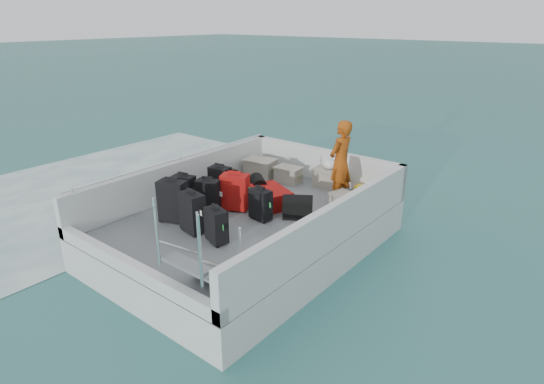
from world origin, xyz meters
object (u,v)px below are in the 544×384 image
Objects in this scene: suitcase_1 at (184,192)px; crate_1 at (288,175)px; suitcase_6 at (216,226)px; crate_3 at (346,204)px; crate_0 at (260,169)px; crate_2 at (329,178)px; suitcase_2 at (220,181)px; passenger at (340,162)px; suitcase_7 at (261,205)px; suitcase_3 at (192,213)px; suitcase_8 at (270,197)px; suitcase_5 at (235,192)px; suitcase_4 at (208,196)px; suitcase_0 at (173,202)px.

suitcase_1 is 1.19× the size of crate_1.
crate_3 is at bearing 85.00° from suitcase_6.
crate_0 is 2.51m from crate_3.
crate_2 reaches higher than crate_1.
suitcase_2 is 0.38× the size of passenger.
crate_1 is 0.87m from crate_2.
passenger is at bearing 21.14° from suitcase_2.
crate_2 is at bearing 135.10° from crate_3.
suitcase_2 is at bearing 151.26° from suitcase_6.
suitcase_1 reaches higher than suitcase_7.
suitcase_3 is at bearing -163.61° from suitcase_6.
suitcase_3 is 0.82× the size of suitcase_8.
suitcase_2 is at bearing 126.59° from suitcase_8.
crate_3 is at bearing 48.67° from passenger.
suitcase_2 is at bearing -160.36° from crate_3.
suitcase_6 reaches higher than suitcase_7.
suitcase_3 is 1.00× the size of suitcase_5.
suitcase_5 is at bearing -34.67° from suitcase_2.
suitcase_7 is at bearing -131.87° from suitcase_8.
crate_2 is at bearing 42.21° from suitcase_2.
passenger is (1.26, 1.51, 0.45)m from suitcase_5.
suitcase_1 reaches higher than crate_2.
crate_3 is (1.92, 1.54, -0.15)m from suitcase_4.
suitcase_3 is at bearing -20.89° from passenger.
suitcase_1 reaches higher than suitcase_6.
suitcase_1 is at bearing 174.98° from suitcase_6.
suitcase_1 is at bearing -89.26° from crate_0.
suitcase_3 is 1.22× the size of suitcase_7.
crate_0 reaches higher than crate_2.
suitcase_5 is (0.80, 0.50, 0.03)m from suitcase_1.
suitcase_1 is at bearing 156.51° from suitcase_8.
crate_0 is 1.05× the size of crate_2.
suitcase_6 is 1.08× the size of crate_3.
suitcase_6 is 3.17m from crate_0.
suitcase_0 is 0.63m from suitcase_1.
suitcase_4 is at bearing -1.13° from suitcase_1.
suitcase_7 is at bearing -49.70° from crate_0.
crate_1 is (-0.77, 1.83, -0.12)m from suitcase_7.
suitcase_5 is 2.00m from crate_3.
suitcase_1 is 2.92m from passenger.
crate_1 is 0.88× the size of crate_2.
suitcase_0 is at bearing -131.40° from suitcase_7.
suitcase_3 is 0.43× the size of passenger.
suitcase_1 is 0.91× the size of suitcase_3.
suitcase_3 reaches higher than suitcase_2.
suitcase_0 is 0.57m from suitcase_3.
suitcase_5 is 0.64m from suitcase_7.
crate_3 is at bearing -12.11° from crate_0.
suitcase_1 reaches higher than crate_1.
crate_3 is at bearing 19.69° from suitcase_1.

